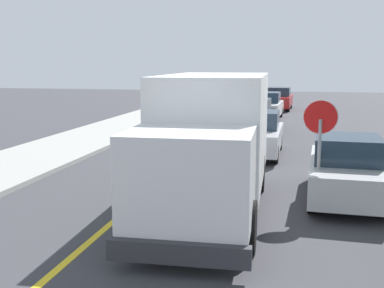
{
  "coord_description": "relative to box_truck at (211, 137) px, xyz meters",
  "views": [
    {
      "loc": [
        3.91,
        -1.28,
        3.49
      ],
      "look_at": [
        1.27,
        10.96,
        1.4
      ],
      "focal_mm": 45.68,
      "sensor_mm": 36.0,
      "label": 1
    }
  ],
  "objects": [
    {
      "name": "parked_car_far",
      "position": [
        0.07,
        19.62,
        -0.97
      ],
      "size": [
        2.0,
        4.48,
        1.67
      ],
      "color": "silver",
      "rests_on": "ground"
    },
    {
      "name": "box_truck",
      "position": [
        0.0,
        0.0,
        0.0
      ],
      "size": [
        2.64,
        7.26,
        3.2
      ],
      "color": "white",
      "rests_on": "ground"
    },
    {
      "name": "parked_car_mid",
      "position": [
        -0.22,
        13.82,
        -0.97
      ],
      "size": [
        2.01,
        4.48,
        1.67
      ],
      "color": "black",
      "rests_on": "ground"
    },
    {
      "name": "centre_line_yellow",
      "position": [
        -1.96,
        0.09,
        -1.76
      ],
      "size": [
        0.16,
        56.0,
        0.01
      ],
      "primitive_type": "cube",
      "color": "gold",
      "rests_on": "ground"
    },
    {
      "name": "stop_sign",
      "position": [
        2.49,
        0.38,
        0.09
      ],
      "size": [
        0.8,
        0.1,
        2.65
      ],
      "color": "gray",
      "rests_on": "ground"
    },
    {
      "name": "parked_car_near",
      "position": [
        0.48,
        7.31,
        -0.97
      ],
      "size": [
        1.86,
        4.42,
        1.67
      ],
      "color": "#B7B7BC",
      "rests_on": "ground"
    },
    {
      "name": "parked_van_across",
      "position": [
        3.23,
        1.54,
        -0.97
      ],
      "size": [
        2.01,
        4.48,
        1.67
      ],
      "color": "#B7B7BC",
      "rests_on": "ground"
    },
    {
      "name": "parked_car_furthest",
      "position": [
        0.61,
        25.98,
        -0.97
      ],
      "size": [
        2.0,
        4.48,
        1.67
      ],
      "color": "maroon",
      "rests_on": "ground"
    }
  ]
}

